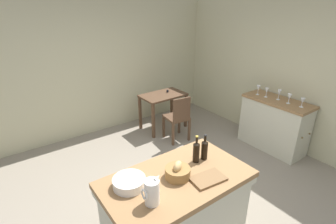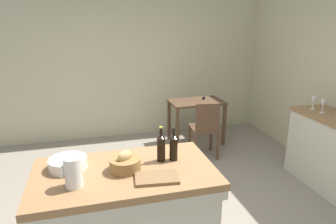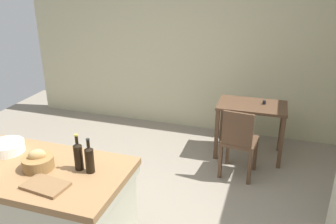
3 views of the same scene
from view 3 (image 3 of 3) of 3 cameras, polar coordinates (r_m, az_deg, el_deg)
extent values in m
plane|color=gray|center=(3.80, -8.01, -17.39)|extent=(6.76, 6.76, 0.00)
cube|color=#B7B28E|center=(5.49, 3.07, 10.52)|extent=(5.32, 0.12, 2.60)
cube|color=olive|center=(3.12, -20.29, -9.06)|extent=(1.48, 0.85, 0.06)
cube|color=#BCBAA3|center=(3.16, -20.12, -10.15)|extent=(1.46, 0.83, 0.08)
cube|color=#BCBAA3|center=(3.37, -19.26, -15.59)|extent=(1.40, 0.77, 0.83)
cube|color=#513826|center=(4.78, 13.57, 1.03)|extent=(0.91, 0.57, 0.04)
cube|color=#513826|center=(4.74, 7.93, -3.70)|extent=(0.05, 0.05, 0.72)
cube|color=#513826|center=(4.70, 17.98, -4.84)|extent=(0.05, 0.05, 0.72)
cube|color=#513826|center=(5.18, 8.83, -1.42)|extent=(0.05, 0.05, 0.72)
cube|color=#513826|center=(5.15, 17.99, -2.44)|extent=(0.05, 0.05, 0.72)
cylinder|color=black|center=(4.81, 15.43, 1.52)|extent=(0.04, 0.04, 0.05)
cube|color=#513826|center=(4.39, 11.61, -4.63)|extent=(0.44, 0.44, 0.04)
cube|color=#513826|center=(4.13, 11.29, -2.80)|extent=(0.36, 0.07, 0.42)
cube|color=#513826|center=(4.63, 14.06, -6.75)|extent=(0.04, 0.04, 0.44)
cube|color=#513826|center=(4.69, 9.73, -5.99)|extent=(0.04, 0.04, 0.44)
cube|color=#513826|center=(4.32, 13.17, -8.91)|extent=(0.04, 0.04, 0.44)
cube|color=#513826|center=(4.38, 8.52, -8.06)|extent=(0.04, 0.04, 0.44)
cylinder|color=silver|center=(3.46, -24.83, -5.23)|extent=(0.31, 0.31, 0.09)
cylinder|color=olive|center=(3.08, -20.44, -7.79)|extent=(0.25, 0.25, 0.10)
ellipsoid|color=tan|center=(3.04, -20.62, -6.61)|extent=(0.16, 0.14, 0.10)
cube|color=brown|center=(2.84, -19.36, -11.25)|extent=(0.36, 0.25, 0.02)
cylinder|color=black|center=(2.89, -12.65, -7.80)|extent=(0.07, 0.07, 0.20)
cone|color=black|center=(2.83, -12.84, -5.80)|extent=(0.07, 0.07, 0.02)
cylinder|color=black|center=(2.81, -12.93, -4.94)|extent=(0.03, 0.03, 0.07)
cylinder|color=black|center=(2.80, -12.98, -4.39)|extent=(0.03, 0.03, 0.01)
cylinder|color=black|center=(2.94, -14.40, -7.21)|extent=(0.07, 0.07, 0.21)
cone|color=black|center=(2.89, -14.62, -5.14)|extent=(0.07, 0.07, 0.03)
cylinder|color=black|center=(2.87, -14.72, -4.25)|extent=(0.03, 0.03, 0.08)
cylinder|color=#B29933|center=(2.85, -14.78, -3.68)|extent=(0.03, 0.03, 0.01)
camera|label=1|loc=(3.10, -66.55, 10.81)|focal=27.35mm
camera|label=2|loc=(2.06, -75.34, -4.24)|focal=32.41mm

